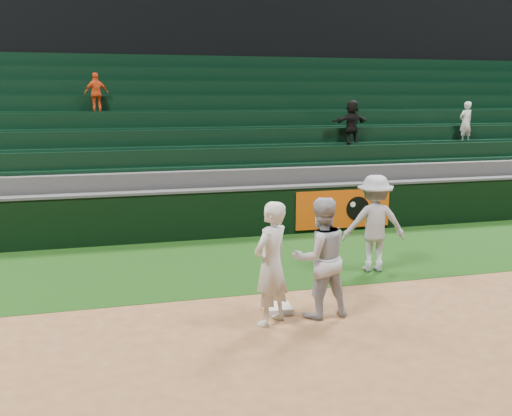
{
  "coord_description": "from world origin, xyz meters",
  "views": [
    {
      "loc": [
        -2.92,
        -8.53,
        3.51
      ],
      "look_at": [
        -0.07,
        2.3,
        1.3
      ],
      "focal_mm": 40.0,
      "sensor_mm": 36.0,
      "label": 1
    }
  ],
  "objects_px": {
    "baserunner": "(320,258)",
    "first_base": "(277,308)",
    "base_coach": "(374,223)",
    "first_baseman": "(271,264)"
  },
  "relations": [
    {
      "from": "first_baseman",
      "to": "baserunner",
      "type": "height_order",
      "value": "baserunner"
    },
    {
      "from": "first_base",
      "to": "baserunner",
      "type": "xyz_separation_m",
      "value": [
        0.6,
        -0.36,
        0.93
      ]
    },
    {
      "from": "first_baseman",
      "to": "base_coach",
      "type": "distance_m",
      "value": 3.5
    },
    {
      "from": "first_base",
      "to": "first_baseman",
      "type": "distance_m",
      "value": 1.06
    },
    {
      "from": "first_baseman",
      "to": "base_coach",
      "type": "bearing_deg",
      "value": -179.96
    },
    {
      "from": "first_base",
      "to": "baserunner",
      "type": "relative_size",
      "value": 0.23
    },
    {
      "from": "baserunner",
      "to": "first_base",
      "type": "bearing_deg",
      "value": -34.98
    },
    {
      "from": "baserunner",
      "to": "base_coach",
      "type": "height_order",
      "value": "base_coach"
    },
    {
      "from": "first_baseman",
      "to": "baserunner",
      "type": "xyz_separation_m",
      "value": [
        0.85,
        0.1,
        0.0
      ]
    },
    {
      "from": "first_base",
      "to": "base_coach",
      "type": "relative_size",
      "value": 0.23
    }
  ]
}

